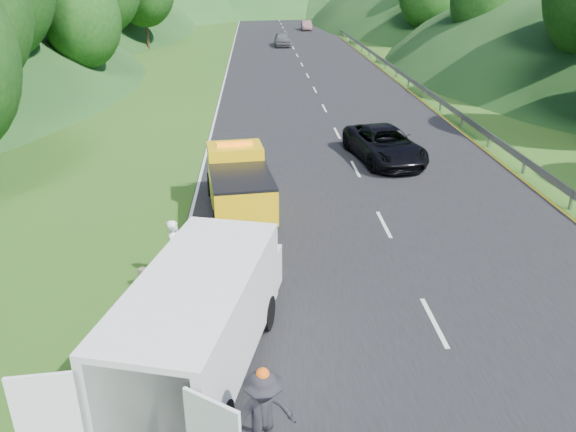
{
  "coord_description": "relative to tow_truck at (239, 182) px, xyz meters",
  "views": [
    {
      "loc": [
        -1.43,
        -13.77,
        8.31
      ],
      "look_at": [
        -0.51,
        2.04,
        1.3
      ],
      "focal_mm": 35.0,
      "sensor_mm": 36.0,
      "label": 1
    }
  ],
  "objects": [
    {
      "name": "dist_car_a",
      "position": [
        3.97,
        48.22,
        -1.16
      ],
      "size": [
        1.86,
        4.62,
        1.57
      ],
      "primitive_type": "imported",
      "color": "#4A4C4F",
      "rests_on": "ground"
    },
    {
      "name": "ground",
      "position": [
        2.12,
        -5.5,
        -1.16
      ],
      "size": [
        320.0,
        320.0,
        0.0
      ],
      "primitive_type": "plane",
      "color": "#38661E",
      "rests_on": "ground"
    },
    {
      "name": "white_van",
      "position": [
        -0.6,
        -8.95,
        0.25
      ],
      "size": [
        4.68,
        7.57,
        2.51
      ],
      "rotation": [
        0.0,
        0.0,
        -0.25
      ],
      "color": "black",
      "rests_on": "ground"
    },
    {
      "name": "passing_suv",
      "position": [
        6.65,
        5.69,
        -1.16
      ],
      "size": [
        3.46,
        5.92,
        1.55
      ],
      "primitive_type": "imported",
      "rotation": [
        0.0,
        0.0,
        0.17
      ],
      "color": "black",
      "rests_on": "ground"
    },
    {
      "name": "road_surface",
      "position": [
        5.12,
        34.5,
        -1.15
      ],
      "size": [
        14.0,
        200.0,
        0.02
      ],
      "primitive_type": "cube",
      "color": "black",
      "rests_on": "ground"
    },
    {
      "name": "hills_backdrop",
      "position": [
        8.62,
        129.2,
        -1.16
      ],
      "size": [
        201.0,
        288.6,
        44.0
      ],
      "primitive_type": null,
      "color": "#2D5B23",
      "rests_on": "ground"
    },
    {
      "name": "guardrail",
      "position": [
        12.42,
        47.0,
        -1.16
      ],
      "size": [
        0.06,
        140.0,
        1.52
      ],
      "primitive_type": "cube",
      "color": "gray",
      "rests_on": "ground"
    },
    {
      "name": "child",
      "position": [
        -0.35,
        -7.05,
        -1.16
      ],
      "size": [
        0.62,
        0.65,
        1.05
      ],
      "primitive_type": "imported",
      "rotation": [
        0.0,
        0.0,
        -0.96
      ],
      "color": "tan",
      "rests_on": "ground"
    },
    {
      "name": "woman",
      "position": [
        -1.68,
        -4.84,
        -1.16
      ],
      "size": [
        0.64,
        0.77,
        1.83
      ],
      "primitive_type": "imported",
      "rotation": [
        0.0,
        0.0,
        1.33
      ],
      "color": "white",
      "rests_on": "ground"
    },
    {
      "name": "tree_line_right",
      "position": [
        25.12,
        54.5,
        -1.16
      ],
      "size": [
        14.0,
        140.0,
        14.0
      ],
      "primitive_type": null,
      "color": "#255118",
      "rests_on": "ground"
    },
    {
      "name": "tow_truck",
      "position": [
        0.0,
        0.0,
        0.0
      ],
      "size": [
        2.7,
        5.75,
        2.38
      ],
      "rotation": [
        0.0,
        0.0,
        0.13
      ],
      "color": "black",
      "rests_on": "ground"
    },
    {
      "name": "dist_car_b",
      "position": [
        8.36,
        66.45,
        -1.16
      ],
      "size": [
        1.39,
        3.98,
        1.31
      ],
      "primitive_type": "imported",
      "color": "brown",
      "rests_on": "ground"
    },
    {
      "name": "tree_line_left",
      "position": [
        -16.88,
        54.5,
        -1.16
      ],
      "size": [
        14.0,
        140.0,
        14.0
      ],
      "primitive_type": null,
      "color": "#255118",
      "rests_on": "ground"
    },
    {
      "name": "suitcase",
      "position": [
        -2.53,
        -5.29,
        -0.87
      ],
      "size": [
        0.41,
        0.31,
        0.58
      ],
      "primitive_type": "cube",
      "rotation": [
        0.0,
        0.0,
        -0.35
      ],
      "color": "#5A5743",
      "rests_on": "ground"
    }
  ]
}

